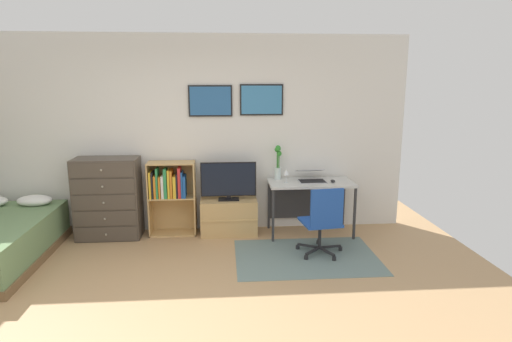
% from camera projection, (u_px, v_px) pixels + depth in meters
% --- Properties ---
extents(ground_plane, '(7.20, 7.20, 0.00)m').
position_uv_depth(ground_plane, '(169.00, 320.00, 3.76)').
color(ground_plane, tan).
extents(wall_back_with_posters, '(6.12, 0.09, 2.70)m').
position_uv_depth(wall_back_with_posters, '(187.00, 135.00, 5.85)').
color(wall_back_with_posters, silver).
rests_on(wall_back_with_posters, ground_plane).
extents(area_rug, '(1.70, 1.20, 0.01)m').
position_uv_depth(area_rug, '(306.00, 256.00, 5.12)').
color(area_rug, slate).
rests_on(area_rug, ground_plane).
extents(dresser, '(0.84, 0.46, 1.09)m').
position_uv_depth(dresser, '(108.00, 198.00, 5.67)').
color(dresser, '#4C4238').
rests_on(dresser, ground_plane).
extents(bookshelf, '(0.63, 0.30, 1.01)m').
position_uv_depth(bookshelf, '(170.00, 191.00, 5.78)').
color(bookshelf, tan).
rests_on(bookshelf, ground_plane).
extents(tv_stand, '(0.77, 0.41, 0.49)m').
position_uv_depth(tv_stand, '(229.00, 216.00, 5.87)').
color(tv_stand, tan).
rests_on(tv_stand, ground_plane).
extents(television, '(0.75, 0.16, 0.52)m').
position_uv_depth(television, '(228.00, 181.00, 5.74)').
color(television, black).
rests_on(television, tv_stand).
extents(desk, '(1.15, 0.59, 0.74)m').
position_uv_depth(desk, '(309.00, 190.00, 5.86)').
color(desk, silver).
rests_on(desk, ground_plane).
extents(office_chair, '(0.57, 0.58, 0.86)m').
position_uv_depth(office_chair, '(323.00, 220.00, 5.07)').
color(office_chair, '#232326').
rests_on(office_chair, ground_plane).
extents(laptop, '(0.38, 0.41, 0.16)m').
position_uv_depth(laptop, '(311.00, 176.00, 5.81)').
color(laptop, '#B7B7BC').
rests_on(laptop, desk).
extents(computer_mouse, '(0.06, 0.10, 0.03)m').
position_uv_depth(computer_mouse, '(333.00, 181.00, 5.73)').
color(computer_mouse, '#262628').
rests_on(computer_mouse, desk).
extents(bamboo_vase, '(0.10, 0.10, 0.47)m').
position_uv_depth(bamboo_vase, '(278.00, 162.00, 5.87)').
color(bamboo_vase, silver).
rests_on(bamboo_vase, desk).
extents(wine_glass, '(0.07, 0.07, 0.18)m').
position_uv_depth(wine_glass, '(286.00, 173.00, 5.68)').
color(wine_glass, silver).
rests_on(wine_glass, desk).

